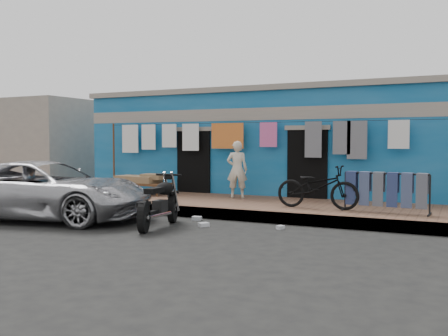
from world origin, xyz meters
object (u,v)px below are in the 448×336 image
at_px(seated_person, 237,170).
at_px(jeans_rack, 386,192).
at_px(motorcycle, 159,201).
at_px(charpoy, 143,184).
at_px(car, 46,189).
at_px(bicycle, 317,182).

relative_size(seated_person, jeans_rack, 0.82).
height_order(motorcycle, charpoy, motorcycle).
distance_m(car, seated_person, 4.92).
relative_size(car, motorcycle, 2.83).
bearing_deg(bicycle, car, 117.04).
distance_m(seated_person, jeans_rack, 4.17).
bearing_deg(charpoy, motorcycle, -50.74).
bearing_deg(motorcycle, jeans_rack, 24.55).
distance_m(bicycle, jeans_rack, 1.50).
relative_size(seated_person, bicycle, 0.82).
distance_m(motorcycle, jeans_rack, 4.85).
distance_m(seated_person, bicycle, 2.78).
height_order(bicycle, jeans_rack, bicycle).
height_order(seated_person, motorcycle, seated_person).
bearing_deg(seated_person, bicycle, 137.79).
relative_size(bicycle, motorcycle, 1.08).
bearing_deg(bicycle, jeans_rack, -86.92).
bearing_deg(car, bicycle, -77.31).
xyz_separation_m(seated_person, motorcycle, (-0.14, -3.62, -0.48)).
bearing_deg(jeans_rack, charpoy, 172.88).
xyz_separation_m(seated_person, bicycle, (2.52, -1.16, -0.17)).
xyz_separation_m(car, seated_person, (3.03, 3.86, 0.33)).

